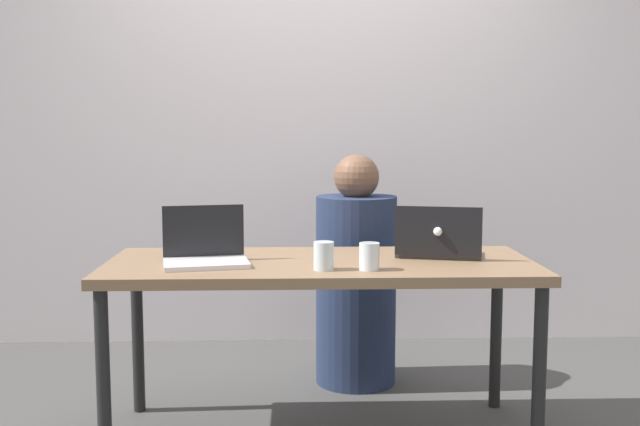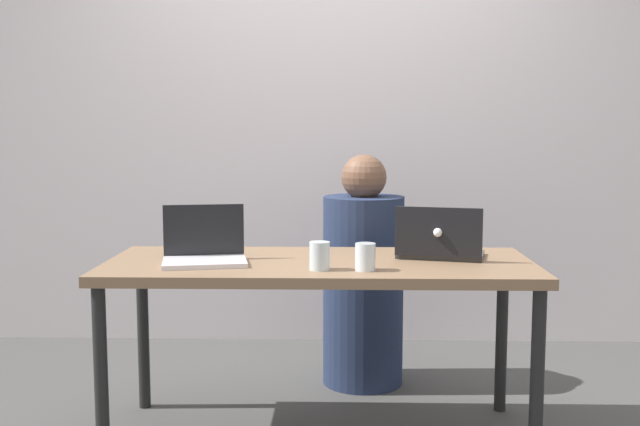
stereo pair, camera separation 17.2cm
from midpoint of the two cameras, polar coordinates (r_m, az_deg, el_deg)
name	(u,v)px [view 1 (the left image)]	position (r m, az deg, el deg)	size (l,w,h in m)	color
back_wall	(312,139)	(4.29, -1.75, 5.67)	(4.50, 0.10, 2.33)	silver
desk	(321,277)	(2.93, -1.64, -4.93)	(1.66, 0.68, 0.71)	brown
person_at_center	(356,282)	(3.60, 1.39, -5.30)	(0.45, 0.45, 1.10)	#232F4C
laptop_back_right	(439,246)	(3.02, 7.41, -2.48)	(0.38, 0.29, 0.21)	#3B3B38
laptop_front_left	(205,251)	(2.90, -10.44, -2.91)	(0.35, 0.28, 0.22)	silver
water_glass_right	(369,258)	(2.73, 1.97, -3.47)	(0.07, 0.07, 0.10)	white
water_glass_center	(324,258)	(2.73, -1.52, -3.44)	(0.07, 0.07, 0.10)	silver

